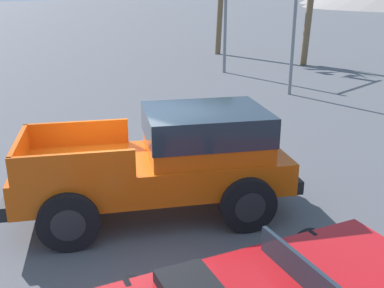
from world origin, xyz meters
The scene contains 2 objects.
ground_plane centered at (0.00, 0.00, 0.00)m, with size 320.00×320.00×0.00m, color #4C4C51.
orange_pickup_truck centered at (0.57, 0.65, 1.13)m, with size 4.37×5.29×1.97m.
Camera 1 is at (6.27, -4.60, 4.03)m, focal length 42.00 mm.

